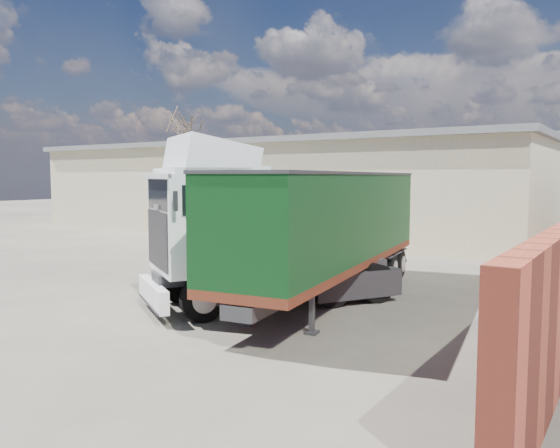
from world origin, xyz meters
The scene contains 7 objects.
ground centered at (0.00, 0.00, 0.00)m, with size 120.00×120.00×0.00m, color #282521.
warehouse centered at (-6.00, 16.00, 2.66)m, with size 30.60×12.60×5.42m.
bare_tree centered at (-18.00, 20.00, 7.92)m, with size 4.00×4.00×9.60m.
tractor_unit centered at (4.00, -1.47, 1.82)m, with size 5.43×6.64×4.33m.
box_trailer centered at (5.58, 0.74, 2.11)m, with size 3.74×10.60×3.45m.
panel_van centered at (-6.70, 8.74, 0.86)m, with size 2.96×4.41×1.67m.
orange_skip centered at (-8.00, 9.61, 0.75)m, with size 3.09×2.36×1.71m.
Camera 1 is at (12.57, -12.29, 3.34)m, focal length 35.00 mm.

